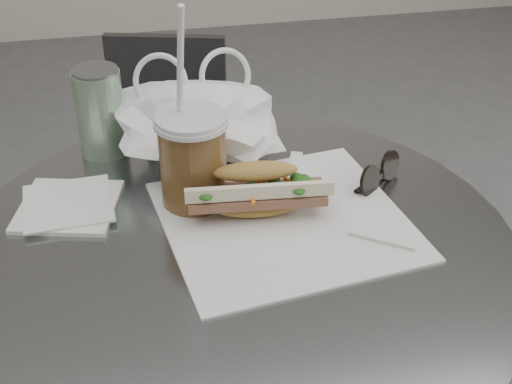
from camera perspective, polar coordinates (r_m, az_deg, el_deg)
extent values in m
cylinder|color=slate|center=(0.95, -1.70, -4.67)|extent=(0.76, 0.76, 0.02)
cylinder|color=#323134|center=(1.96, -6.78, -8.83)|extent=(0.33, 0.33, 0.02)
cylinder|color=#323134|center=(1.83, -7.21, -3.96)|extent=(0.06, 0.06, 0.44)
cylinder|color=#323134|center=(1.70, -7.71, 1.90)|extent=(0.37, 0.37, 0.02)
cube|color=#323134|center=(1.79, -7.11, 8.54)|extent=(0.29, 0.10, 0.25)
cube|color=white|center=(0.99, 2.28, -2.27)|extent=(0.36, 0.35, 0.00)
ellipsoid|color=#AB8441|center=(0.99, 0.06, -1.18)|extent=(0.24, 0.10, 0.02)
cube|color=brown|center=(0.98, 0.06, -0.27)|extent=(0.19, 0.07, 0.01)
ellipsoid|color=#AB8441|center=(0.97, -0.04, 1.33)|extent=(0.24, 0.10, 0.04)
cylinder|color=brown|center=(1.00, -5.04, 2.24)|extent=(0.09, 0.09, 0.13)
cylinder|color=silver|center=(0.97, -5.24, 5.77)|extent=(0.10, 0.10, 0.01)
cylinder|color=white|center=(0.95, -6.10, 8.46)|extent=(0.02, 0.07, 0.24)
cylinder|color=black|center=(1.05, 9.11, 0.89)|extent=(0.04, 0.04, 0.05)
cylinder|color=black|center=(1.09, 10.68, 2.10)|extent=(0.04, 0.04, 0.05)
cube|color=black|center=(1.07, 9.88, 1.27)|extent=(0.02, 0.01, 0.00)
cube|color=white|center=(1.05, -14.79, -1.11)|extent=(0.16, 0.16, 0.01)
cube|color=white|center=(1.05, -14.82, -0.88)|extent=(0.13, 0.13, 0.00)
cylinder|color=#538F54|center=(1.15, -12.36, 6.19)|extent=(0.07, 0.07, 0.14)
cylinder|color=slate|center=(1.12, -12.79, 9.45)|extent=(0.07, 0.07, 0.00)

